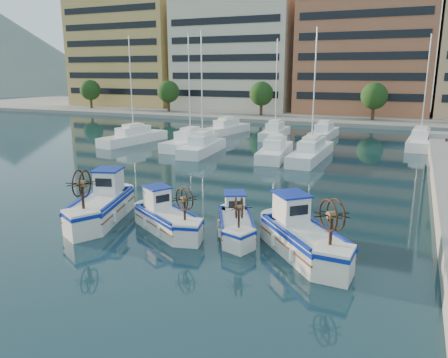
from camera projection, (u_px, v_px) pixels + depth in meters
ground at (175, 239)px, 20.97m from camera, size 300.00×300.00×0.00m
waterfront at (417, 51)px, 72.55m from camera, size 180.00×40.00×25.60m
hill_west at (7, 92)px, 173.28m from camera, size 180.00×180.00×60.00m
yacht_marina at (283, 141)px, 46.72m from camera, size 39.11×22.56×11.50m
fishing_boat_a at (102, 203)px, 23.53m from camera, size 3.47×5.34×3.23m
fishing_boat_b at (167, 217)px, 21.89m from camera, size 4.36×3.57×2.65m
fishing_boat_c at (236, 222)px, 21.33m from camera, size 3.06×4.01×2.42m
fishing_boat_d at (303, 235)px, 19.03m from camera, size 4.72×4.90×3.13m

